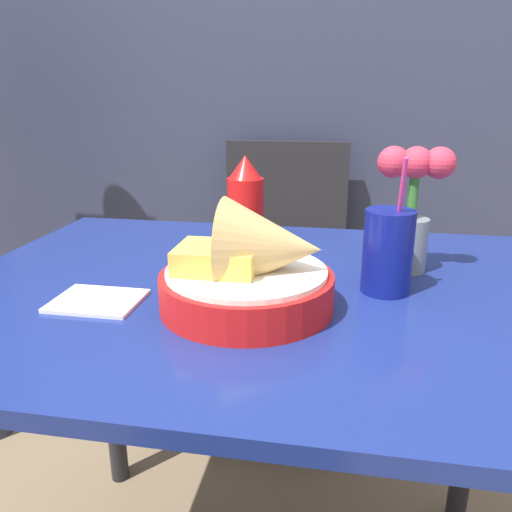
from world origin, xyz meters
name	(u,v)px	position (x,y,z in m)	size (l,w,h in m)	color
wall_window	(310,19)	(0.00, 0.96, 1.30)	(7.00, 0.06, 2.60)	#2D334C
dining_table	(257,346)	(0.00, 0.00, 0.65)	(1.06, 0.78, 0.77)	navy
chair_far_window	(282,262)	(-0.05, 0.77, 0.55)	(0.40, 0.40, 0.93)	black
food_basket	(256,271)	(0.01, -0.10, 0.83)	(0.26, 0.26, 0.17)	red
ketchup_bottle	(245,210)	(-0.05, 0.14, 0.86)	(0.07, 0.07, 0.20)	red
drink_cup	(387,254)	(0.21, 0.01, 0.83)	(0.08, 0.08, 0.22)	navy
flower_vase	(412,202)	(0.25, 0.12, 0.90)	(0.13, 0.07, 0.22)	gray
napkin	(97,301)	(-0.23, -0.12, 0.77)	(0.13, 0.11, 0.01)	white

